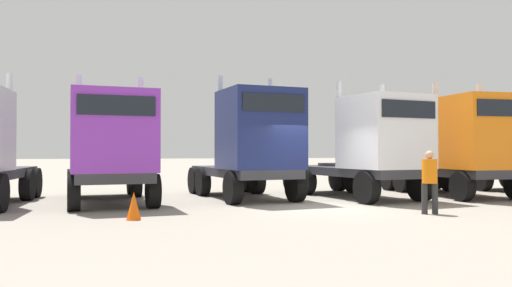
{
  "coord_description": "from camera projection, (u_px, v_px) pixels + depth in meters",
  "views": [
    {
      "loc": [
        -5.22,
        -14.25,
        1.69
      ],
      "look_at": [
        -1.24,
        3.63,
        1.95
      ],
      "focal_mm": 35.96,
      "sensor_mm": 36.0,
      "label": 1
    }
  ],
  "objects": [
    {
      "name": "visitor_in_hivis",
      "position": [
        430.0,
        177.0,
        13.67
      ],
      "size": [
        0.47,
        0.47,
        1.7
      ],
      "rotation": [
        0.0,
        0.0,
        1.37
      ],
      "color": "#2D2D2D",
      "rests_on": "ground"
    },
    {
      "name": "semi_truck_orange",
      "position": [
        469.0,
        146.0,
        18.47
      ],
      "size": [
        2.72,
        6.23,
        4.22
      ],
      "rotation": [
        0.0,
        0.0,
        -1.54
      ],
      "color": "#333338",
      "rests_on": "ground"
    },
    {
      "name": "traffic_cone_near",
      "position": [
        134.0,
        206.0,
        12.5
      ],
      "size": [
        0.36,
        0.36,
        0.69
      ],
      "primitive_type": "cone",
      "color": "#F2590C",
      "rests_on": "ground"
    },
    {
      "name": "semi_truck_white",
      "position": [
        372.0,
        147.0,
        17.72
      ],
      "size": [
        3.71,
        6.54,
        4.12
      ],
      "rotation": [
        0.0,
        0.0,
        -1.37
      ],
      "color": "#333338",
      "rests_on": "ground"
    },
    {
      "name": "ground",
      "position": [
        324.0,
        208.0,
        15.02
      ],
      "size": [
        200.0,
        200.0,
        0.0
      ],
      "primitive_type": "plane",
      "color": "gray"
    },
    {
      "name": "semi_truck_navy",
      "position": [
        253.0,
        144.0,
        17.46
      ],
      "size": [
        3.42,
        6.07,
        4.31
      ],
      "rotation": [
        0.0,
        0.0,
        -1.41
      ],
      "color": "#333338",
      "rests_on": "ground"
    },
    {
      "name": "semi_truck_purple",
      "position": [
        111.0,
        148.0,
        15.8
      ],
      "size": [
        3.35,
        6.57,
        4.06
      ],
      "rotation": [
        0.0,
        0.0,
        -1.44
      ],
      "color": "#333338",
      "rests_on": "ground"
    }
  ]
}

